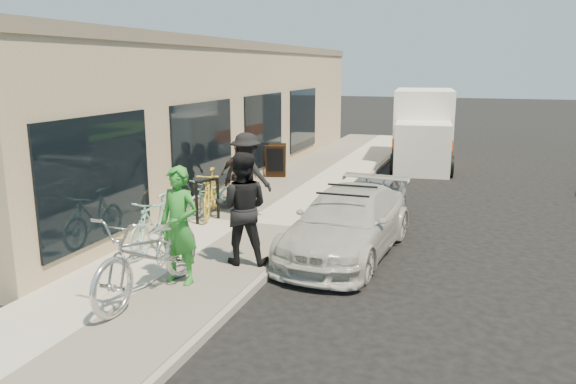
% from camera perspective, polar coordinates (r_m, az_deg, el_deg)
% --- Properties ---
extents(ground, '(120.00, 120.00, 0.00)m').
position_cam_1_polar(ground, '(9.22, -0.26, -9.81)').
color(ground, black).
rests_on(ground, ground).
extents(sidewalk, '(3.00, 34.00, 0.15)m').
position_cam_1_polar(sidewalk, '(12.53, -4.39, -3.36)').
color(sidewalk, '#BBB6A8').
rests_on(sidewalk, ground).
extents(curb, '(0.12, 34.00, 0.13)m').
position_cam_1_polar(curb, '(12.02, 2.43, -4.08)').
color(curb, gray).
rests_on(curb, ground).
extents(storefront, '(3.60, 20.00, 4.22)m').
position_cam_1_polar(storefront, '(17.99, -7.75, 8.08)').
color(storefront, '#CCB58E').
rests_on(storefront, ground).
extents(bike_rack, '(0.30, 0.64, 0.96)m').
position_cam_1_polar(bike_rack, '(12.52, -8.20, -0.38)').
color(bike_rack, black).
rests_on(bike_rack, sidewalk).
extents(sandwich_board, '(0.76, 0.77, 1.02)m').
position_cam_1_polar(sandwich_board, '(17.43, -1.26, 3.23)').
color(sandwich_board, '#311D0D').
rests_on(sandwich_board, sidewalk).
extents(sedan_white, '(2.09, 4.39, 1.28)m').
position_cam_1_polar(sedan_white, '(10.73, 6.06, -3.13)').
color(sedan_white, beige).
rests_on(sedan_white, ground).
extents(sedan_silver, '(1.33, 3.23, 1.10)m').
position_cam_1_polar(sedan_silver, '(12.94, 8.50, -0.78)').
color(sedan_silver, '#99989D').
rests_on(sedan_silver, ground).
extents(moving_truck, '(2.57, 5.63, 2.68)m').
position_cam_1_polar(moving_truck, '(21.36, 13.53, 6.03)').
color(moving_truck, white).
rests_on(moving_truck, ground).
extents(tandem_bike, '(1.02, 2.58, 1.33)m').
position_cam_1_polar(tandem_bike, '(8.61, -13.86, -6.04)').
color(tandem_bike, silver).
rests_on(tandem_bike, sidewalk).
extents(woman_rider, '(0.73, 0.53, 1.87)m').
position_cam_1_polar(woman_rider, '(8.96, -11.00, -3.35)').
color(woman_rider, '#2D892F').
rests_on(woman_rider, sidewalk).
extents(man_standing, '(1.11, 0.96, 1.96)m').
position_cam_1_polar(man_standing, '(9.71, -4.72, -1.66)').
color(man_standing, black).
rests_on(man_standing, sidewalk).
extents(cruiser_bike_a, '(0.52, 1.75, 1.05)m').
position_cam_1_polar(cruiser_bike_a, '(10.69, -13.31, -3.16)').
color(cruiser_bike_a, '#81C0B7').
rests_on(cruiser_bike_a, sidewalk).
extents(cruiser_bike_b, '(0.96, 1.70, 0.85)m').
position_cam_1_polar(cruiser_bike_b, '(13.15, -7.72, -0.43)').
color(cruiser_bike_b, '#81C0B7').
rests_on(cruiser_bike_b, sidewalk).
extents(cruiser_bike_c, '(1.03, 1.87, 1.08)m').
position_cam_1_polar(cruiser_bike_c, '(12.95, -7.87, -0.10)').
color(cruiser_bike_c, gold).
rests_on(cruiser_bike_c, sidewalk).
extents(bystander_a, '(1.33, 0.89, 1.91)m').
position_cam_1_polar(bystander_a, '(12.89, -4.25, 1.80)').
color(bystander_a, black).
rests_on(bystander_a, sidewalk).
extents(bystander_b, '(0.93, 0.44, 1.54)m').
position_cam_1_polar(bystander_b, '(13.84, -5.03, 1.76)').
color(bystander_b, brown).
rests_on(bystander_b, sidewalk).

